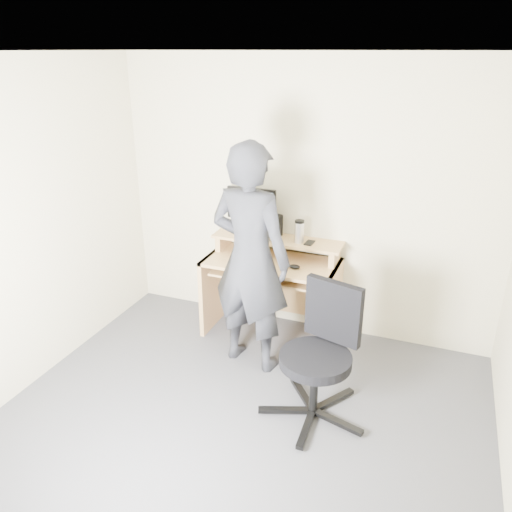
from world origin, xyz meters
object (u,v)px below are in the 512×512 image
Objects in this scene: desk at (274,277)px; monitor at (251,207)px; person at (250,259)px; office_chair at (321,349)px.

desk is 2.58× the size of monitor.
desk is 0.63× the size of person.
monitor reaches higher than office_chair.
office_chair reaches higher than desk.
office_chair is at bearing -48.48° from monitor.
desk is at bearing -20.09° from monitor.
monitor is 0.24× the size of person.
monitor is at bearing 147.46° from office_chair.
office_chair is at bearing 158.80° from person.
person is (-0.01, -0.57, 0.41)m from desk.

